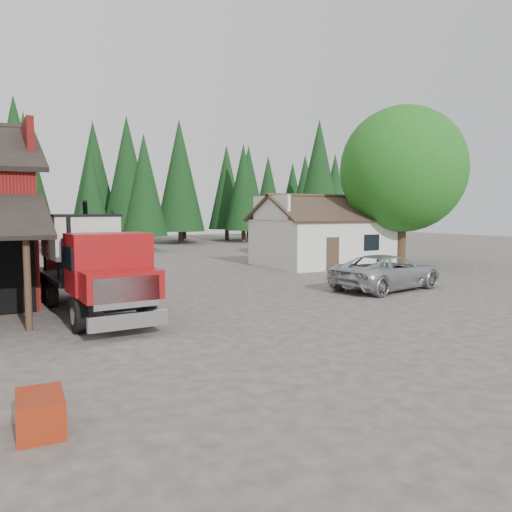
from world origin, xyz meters
TOP-DOWN VIEW (x-y plane):
  - ground at (0.00, 0.00)m, footprint 120.00×120.00m
  - farmhouse at (13.00, 13.00)m, footprint 8.60×6.42m
  - deciduous_tree at (17.01, 9.97)m, footprint 8.00×8.00m
  - conifer_backdrop at (0.00, 42.00)m, footprint 76.00×16.00m
  - near_pine_b at (6.00, 30.00)m, footprint 3.96×3.96m
  - near_pine_c at (22.00, 26.00)m, footprint 4.84×4.84m
  - near_pine_d at (-4.00, 34.00)m, footprint 5.28×5.28m
  - feed_truck at (-3.49, 4.03)m, footprint 2.89×8.83m
  - silver_car at (9.21, 3.00)m, footprint 6.04×3.59m
  - equip_box at (-6.00, -5.38)m, footprint 0.75×1.13m

SIDE VIEW (x-z plane):
  - ground at x=0.00m, z-range 0.00..0.00m
  - conifer_backdrop at x=0.00m, z-range -8.00..8.00m
  - equip_box at x=-6.00m, z-range 0.00..0.60m
  - silver_car at x=9.21m, z-range 0.00..1.57m
  - farmhouse at x=13.00m, z-range -0.66..3.99m
  - feed_truck at x=-3.49m, z-range -0.13..3.82m
  - near_pine_b at x=6.00m, z-range 0.69..11.09m
  - deciduous_tree at x=17.01m, z-range 0.81..11.01m
  - near_pine_c at x=22.00m, z-range 0.69..13.09m
  - near_pine_d at x=-4.00m, z-range 0.69..14.09m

